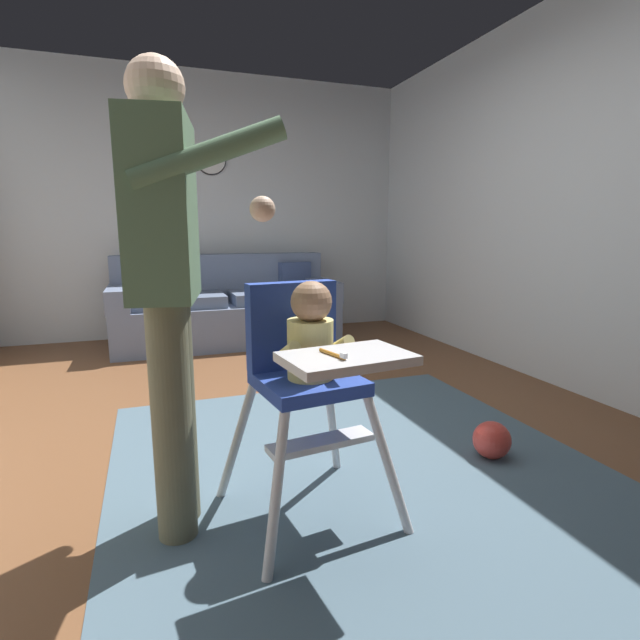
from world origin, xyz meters
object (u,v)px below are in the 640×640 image
object	(u,v)px
adult_standing	(168,279)
toy_ball	(492,440)
couch	(227,309)
wall_clock	(211,159)
high_chair	(308,357)

from	to	relation	value
adult_standing	toy_ball	size ratio (longest dim) A/B	9.03
couch	adult_standing	bearing A→B (deg)	-11.95
couch	toy_ball	xyz separation A→B (m)	(0.83, -2.96, -0.24)
wall_clock	toy_ball	bearing A→B (deg)	-75.82
toy_ball	wall_clock	world-z (taller)	wall_clock
adult_standing	couch	bearing A→B (deg)	88.20
high_chair	toy_ball	size ratio (longest dim) A/B	5.09
adult_standing	wall_clock	xyz separation A→B (m)	(0.60, 3.51, 0.88)
couch	wall_clock	bearing A→B (deg)	-175.52
high_chair	couch	bearing A→B (deg)	169.90
adult_standing	toy_ball	bearing A→B (deg)	12.77
wall_clock	couch	bearing A→B (deg)	-85.52
couch	high_chair	size ratio (longest dim) A/B	2.29
high_chair	toy_ball	xyz separation A→B (m)	(1.00, 0.15, -0.55)
couch	adult_standing	xyz separation A→B (m)	(-0.64, -3.03, 0.61)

